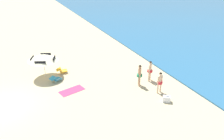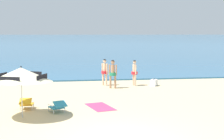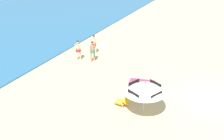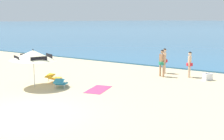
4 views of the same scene
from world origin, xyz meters
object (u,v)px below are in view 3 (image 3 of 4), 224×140
at_px(lounge_chair_under_umbrella, 143,94).
at_px(person_standing_near_shore, 92,50).
at_px(person_standing_beside, 78,49).
at_px(cooler_box, 103,46).
at_px(beach_towel, 142,82).
at_px(lounge_chair_beside_umbrella, 122,102).
at_px(beach_umbrella_striped_main, 145,87).
at_px(person_wading_in, 94,43).

distance_m(lounge_chair_under_umbrella, person_standing_near_shore, 6.51).
xyz_separation_m(person_standing_beside, cooler_box, (3.00, -0.60, -0.75)).
xyz_separation_m(lounge_chair_under_umbrella, beach_towel, (1.83, 0.80, -0.27)).
bearing_deg(person_standing_near_shore, lounge_chair_under_umbrella, -119.08).
bearing_deg(person_standing_near_shore, person_standing_beside, 106.59).
height_order(lounge_chair_under_umbrella, person_standing_near_shore, person_standing_near_shore).
bearing_deg(lounge_chair_beside_umbrella, person_standing_near_shore, 47.43).
xyz_separation_m(beach_umbrella_striped_main, person_wading_in, (5.97, 7.00, -0.75)).
bearing_deg(person_standing_near_shore, beach_umbrella_striped_main, -125.82).
distance_m(lounge_chair_under_umbrella, person_standing_beside, 7.38).
relative_size(lounge_chair_beside_umbrella, cooler_box, 1.50).
relative_size(person_standing_near_shore, person_standing_beside, 1.02).
distance_m(beach_umbrella_striped_main, person_standing_beside, 8.49).
xyz_separation_m(cooler_box, beach_towel, (-3.97, -5.40, -0.20)).
bearing_deg(beach_towel, person_standing_beside, 80.79).
xyz_separation_m(beach_umbrella_striped_main, cooler_box, (7.16, 6.77, -1.47)).
bearing_deg(lounge_chair_under_umbrella, person_wading_in, 54.28).
relative_size(beach_umbrella_striped_main, person_wading_in, 2.00).
bearing_deg(lounge_chair_under_umbrella, person_standing_beside, 67.56).
bearing_deg(beach_umbrella_striped_main, beach_towel, 23.36).
xyz_separation_m(person_wading_in, beach_towel, (-2.79, -5.62, -0.92)).
relative_size(beach_umbrella_striped_main, lounge_chair_under_umbrella, 3.15).
bearing_deg(beach_umbrella_striped_main, person_wading_in, 49.53).
relative_size(lounge_chair_under_umbrella, person_wading_in, 0.63).
xyz_separation_m(beach_umbrella_striped_main, lounge_chair_under_umbrella, (1.35, 0.57, -1.40)).
xyz_separation_m(lounge_chair_under_umbrella, lounge_chair_beside_umbrella, (-1.33, 0.78, -0.00)).
xyz_separation_m(beach_umbrella_striped_main, person_standing_near_shore, (4.50, 6.23, -0.70)).
height_order(lounge_chair_under_umbrella, lounge_chair_beside_umbrella, lounge_chair_beside_umbrella).
bearing_deg(lounge_chair_beside_umbrella, beach_umbrella_striped_main, -90.86).
relative_size(beach_umbrella_striped_main, lounge_chair_beside_umbrella, 3.51).
bearing_deg(person_standing_near_shore, person_wading_in, 27.51).
distance_m(lounge_chair_under_umbrella, lounge_chair_beside_umbrella, 1.54).
bearing_deg(person_standing_beside, lounge_chair_under_umbrella, -112.44).
bearing_deg(person_standing_near_shore, lounge_chair_beside_umbrella, -132.57).
relative_size(person_standing_beside, cooler_box, 2.73).
height_order(beach_umbrella_striped_main, person_standing_near_shore, beach_umbrella_striped_main).
height_order(person_standing_near_shore, cooler_box, person_standing_near_shore).
bearing_deg(lounge_chair_under_umbrella, person_standing_near_shore, 60.92).
distance_m(beach_umbrella_striped_main, lounge_chair_beside_umbrella, 1.95).
xyz_separation_m(lounge_chair_beside_umbrella, person_wading_in, (5.95, 5.64, 0.65)).
height_order(person_standing_beside, cooler_box, person_standing_beside).
height_order(person_standing_beside, beach_towel, person_standing_beside).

